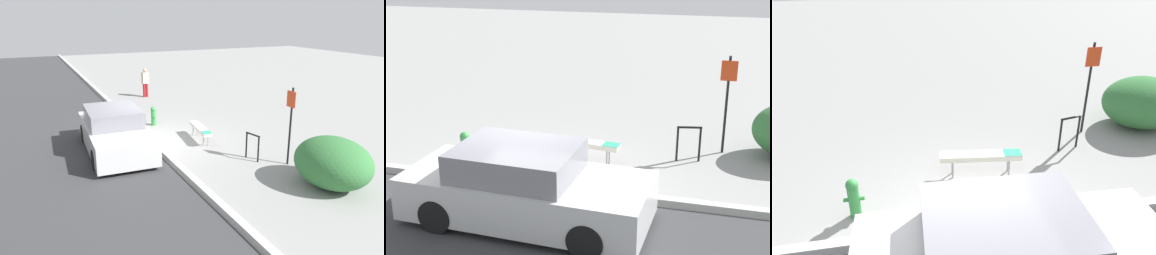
{
  "view_description": "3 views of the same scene",
  "coord_description": "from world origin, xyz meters",
  "views": [
    {
      "loc": [
        11.78,
        -3.8,
        4.29
      ],
      "look_at": [
        1.46,
        0.92,
        0.81
      ],
      "focal_mm": 35.0,
      "sensor_mm": 36.0,
      "label": 1
    },
    {
      "loc": [
        3.47,
        -9.18,
        4.59
      ],
      "look_at": [
        0.73,
        0.64,
        1.15
      ],
      "focal_mm": 50.0,
      "sensor_mm": 36.0,
      "label": 2
    },
    {
      "loc": [
        -1.02,
        -4.76,
        4.37
      ],
      "look_at": [
        0.31,
        2.0,
        0.94
      ],
      "focal_mm": 35.0,
      "sensor_mm": 36.0,
      "label": 3
    }
  ],
  "objects": [
    {
      "name": "sign_post",
      "position": [
        3.59,
        3.05,
        1.38
      ],
      "size": [
        0.36,
        0.08,
        2.3
      ],
      "color": "black",
      "rests_on": "ground_plane"
    },
    {
      "name": "bike_rack",
      "position": [
        2.84,
        2.3,
        0.5
      ],
      "size": [
        0.55,
        0.17,
        0.83
      ],
      "rotation": [
        0.0,
        0.0,
        0.21
      ],
      "color": "black",
      "rests_on": "ground_plane"
    },
    {
      "name": "bench",
      "position": [
        0.59,
        1.64,
        0.43
      ],
      "size": [
        1.69,
        0.52,
        0.51
      ],
      "rotation": [
        0.0,
        0.0,
        -0.13
      ],
      "color": "#99999E",
      "rests_on": "ground_plane"
    },
    {
      "name": "parked_car_near",
      "position": [
        0.32,
        -1.3,
        0.64
      ],
      "size": [
        4.34,
        1.98,
        1.38
      ],
      "rotation": [
        0.0,
        0.0,
        -0.04
      ],
      "color": "black",
      "rests_on": "ground_plane"
    },
    {
      "name": "fire_hydrant",
      "position": [
        -1.88,
        0.77,
        0.41
      ],
      "size": [
        0.36,
        0.22,
        0.77
      ],
      "color": "#338C3F",
      "rests_on": "ground_plane"
    },
    {
      "name": "ground_plane",
      "position": [
        0.0,
        0.0,
        0.0
      ],
      "size": [
        60.0,
        60.0,
        0.0
      ],
      "primitive_type": "plane",
      "color": "gray"
    },
    {
      "name": "shrub_hedge",
      "position": [
        5.24,
        3.13,
        0.65
      ],
      "size": [
        2.08,
        1.79,
        1.31
      ],
      "color": "#337038",
      "rests_on": "ground_plane"
    },
    {
      "name": "pedestrian",
      "position": [
        -7.08,
        2.11,
        0.81
      ],
      "size": [
        0.25,
        0.37,
        1.52
      ],
      "rotation": [
        0.0,
        0.0,
        1.75
      ],
      "color": "maroon",
      "rests_on": "ground_plane"
    },
    {
      "name": "curb",
      "position": [
        0.0,
        0.0,
        0.07
      ],
      "size": [
        60.0,
        0.2,
        0.13
      ],
      "color": "#B7B7B2",
      "rests_on": "ground_plane"
    }
  ]
}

